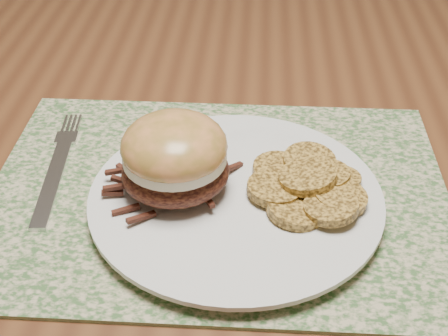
# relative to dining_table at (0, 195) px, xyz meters

# --- Properties ---
(dining_table) EXTENTS (1.50, 0.90, 0.75)m
(dining_table) POSITION_rel_dining_table_xyz_m (0.00, 0.00, 0.00)
(dining_table) COLOR brown
(dining_table) RESTS_ON ground
(placemat) EXTENTS (0.45, 0.33, 0.00)m
(placemat) POSITION_rel_dining_table_xyz_m (0.27, -0.08, 0.08)
(placemat) COLOR #3B5E30
(placemat) RESTS_ON dining_table
(dinner_plate) EXTENTS (0.26, 0.26, 0.02)m
(dinner_plate) POSITION_rel_dining_table_xyz_m (0.28, -0.10, 0.09)
(dinner_plate) COLOR silver
(dinner_plate) RESTS_ON placemat
(pork_sandwich) EXTENTS (0.12, 0.12, 0.08)m
(pork_sandwich) POSITION_rel_dining_table_xyz_m (0.23, -0.10, 0.14)
(pork_sandwich) COLOR black
(pork_sandwich) RESTS_ON dinner_plate
(roasted_potatoes) EXTENTS (0.12, 0.14, 0.03)m
(roasted_potatoes) POSITION_rel_dining_table_xyz_m (0.35, -0.09, 0.11)
(roasted_potatoes) COLOR #B68735
(roasted_potatoes) RESTS_ON dinner_plate
(fork) EXTENTS (0.03, 0.20, 0.00)m
(fork) POSITION_rel_dining_table_xyz_m (0.10, -0.05, 0.09)
(fork) COLOR silver
(fork) RESTS_ON placemat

